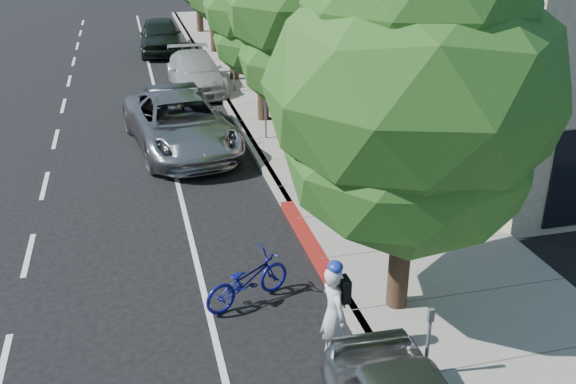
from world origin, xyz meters
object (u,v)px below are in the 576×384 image
object	(u,v)px
cyclist	(334,313)
silver_suv	(180,124)
street_tree_0	(413,91)
white_pickup	(195,72)
street_tree_2	(262,8)
bicycle	(247,280)
dark_suv_far	(160,36)
dark_sedan	(176,112)
pedestrian	(272,94)
street_tree_1	(312,4)

from	to	relation	value
cyclist	silver_suv	xyz separation A→B (m)	(-1.50, 11.00, -0.03)
street_tree_0	white_pickup	distance (m)	17.62
street_tree_2	bicycle	world-z (taller)	street_tree_2
street_tree_0	street_tree_2	bearing A→B (deg)	90.00
street_tree_0	dark_suv_far	bearing A→B (deg)	96.10
silver_suv	dark_sedan	xyz separation A→B (m)	(0.00, 1.55, -0.08)
dark_sedan	pedestrian	world-z (taller)	pedestrian
silver_suv	white_pickup	size ratio (longest dim) A/B	1.18
street_tree_2	bicycle	bearing A→B (deg)	-103.78
street_tree_1	dark_suv_far	bearing A→B (deg)	97.99
bicycle	pedestrian	bearing A→B (deg)	-39.75
street_tree_1	silver_suv	bearing A→B (deg)	127.78
cyclist	silver_suv	world-z (taller)	cyclist
street_tree_1	street_tree_2	xyz separation A→B (m)	(-0.00, 6.00, -0.90)
street_tree_2	white_pickup	world-z (taller)	street_tree_2
bicycle	dark_suv_far	xyz separation A→B (m)	(0.02, 24.10, 0.39)
street_tree_0	street_tree_1	size ratio (longest dim) A/B	0.93
street_tree_2	pedestrian	size ratio (longest dim) A/B	3.63
street_tree_2	dark_suv_far	world-z (taller)	street_tree_2
silver_suv	dark_suv_far	bearing A→B (deg)	80.60
silver_suv	pedestrian	distance (m)	3.98
street_tree_2	dark_sedan	size ratio (longest dim) A/B	1.40
street_tree_2	cyclist	distance (m)	13.46
street_tree_2	silver_suv	xyz separation A→B (m)	(-3.10, -2.00, -3.16)
dark_suv_far	street_tree_2	bearing A→B (deg)	-75.67
pedestrian	cyclist	bearing A→B (deg)	51.75
street_tree_2	dark_sedan	bearing A→B (deg)	-171.81
bicycle	dark_sedan	world-z (taller)	dark_sedan
bicycle	street_tree_1	bearing A→B (deg)	-52.71
dark_sedan	pedestrian	bearing A→B (deg)	3.81
white_pickup	dark_suv_far	xyz separation A→B (m)	(-0.89, 7.93, 0.14)
cyclist	dark_sedan	world-z (taller)	cyclist
pedestrian	dark_sedan	bearing A→B (deg)	-22.27
street_tree_0	bicycle	xyz separation A→B (m)	(-2.70, 0.99, -3.83)
street_tree_0	dark_sedan	size ratio (longest dim) A/B	1.56
street_tree_2	dark_suv_far	xyz separation A→B (m)	(-2.68, 13.09, -3.12)
street_tree_2	bicycle	size ratio (longest dim) A/B	3.42
pedestrian	bicycle	bearing A→B (deg)	44.82
street_tree_0	dark_suv_far	size ratio (longest dim) A/B	1.39
dark_suv_far	white_pickup	bearing A→B (deg)	-80.87
street_tree_2	pedestrian	xyz separation A→B (m)	(0.32, 0.01, -2.96)
dark_sedan	bicycle	bearing A→B (deg)	-91.58
silver_suv	white_pickup	world-z (taller)	silver_suv
bicycle	street_tree_2	bearing A→B (deg)	-38.17
street_tree_0	pedestrian	world-z (taller)	street_tree_0
dark_suv_far	dark_sedan	bearing A→B (deg)	-89.02
street_tree_0	bicycle	world-z (taller)	street_tree_0
bicycle	white_pickup	size ratio (longest dim) A/B	0.37
street_tree_1	bicycle	distance (m)	7.20
cyclist	pedestrian	xyz separation A→B (m)	(1.92, 13.01, 0.17)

